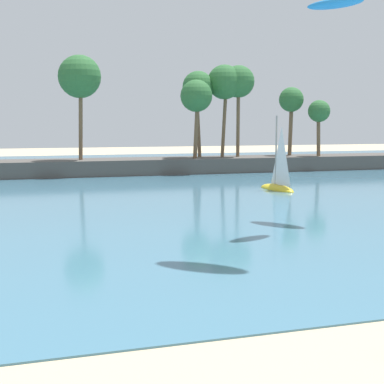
{
  "coord_description": "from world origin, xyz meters",
  "views": [
    {
      "loc": [
        -4.44,
        -4.53,
        5.81
      ],
      "look_at": [
        1.14,
        14.1,
        3.37
      ],
      "focal_mm": 51.05,
      "sensor_mm": 36.0,
      "label": 1
    }
  ],
  "objects": [
    {
      "name": "palm_headland",
      "position": [
        -0.54,
        57.46,
        3.86
      ],
      "size": [
        109.6,
        6.55,
        13.25
      ],
      "color": "#514C47",
      "rests_on": "ground"
    },
    {
      "name": "sea",
      "position": [
        0.0,
        53.09,
        0.03
      ],
      "size": [
        220.0,
        88.7,
        0.06
      ],
      "primitive_type": "cube",
      "color": "teal",
      "rests_on": "ground"
    },
    {
      "name": "kite_aloft_high_over_bay",
      "position": [
        13.17,
        24.92,
        12.83
      ],
      "size": [
        3.04,
        3.59,
        0.6
      ],
      "primitive_type": "ellipsoid",
      "rotation": [
        0.09,
        0.0,
        2.18
      ],
      "color": "#237FD1"
    },
    {
      "name": "sailboat_near_shore",
      "position": [
        16.3,
        38.65,
        0.68
      ],
      "size": [
        2.04,
        4.91,
        6.91
      ],
      "color": "yellow",
      "rests_on": "sea"
    }
  ]
}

